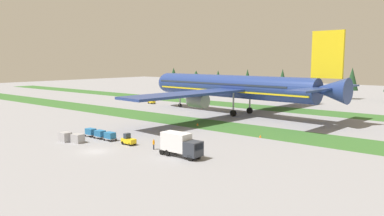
{
  "coord_description": "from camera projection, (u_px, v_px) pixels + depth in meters",
  "views": [
    {
      "loc": [
        48.18,
        -34.56,
        14.42
      ],
      "look_at": [
        -2.68,
        27.84,
        4.0
      ],
      "focal_mm": 34.23,
      "sensor_mm": 36.0,
      "label": 1
    }
  ],
  "objects": [
    {
      "name": "taxiway_marker_0",
      "position": [
        260.0,
        136.0,
        69.1
      ],
      "size": [
        0.44,
        0.44,
        0.52
      ],
      "primitive_type": "cone",
      "color": "orange",
      "rests_on": "ground"
    },
    {
      "name": "catering_truck",
      "position": [
        181.0,
        144.0,
        55.15
      ],
      "size": [
        6.96,
        2.3,
        3.58
      ],
      "rotation": [
        0.0,
        0.0,
        -1.57
      ],
      "color": "#2D333D",
      "rests_on": "ground"
    },
    {
      "name": "baggage_tug",
      "position": [
        128.0,
        140.0,
        63.17
      ],
      "size": [
        2.6,
        1.3,
        1.97
      ],
      "rotation": [
        0.0,
        0.0,
        -1.57
      ],
      "color": "yellow",
      "rests_on": "ground"
    },
    {
      "name": "grass_strip_far",
      "position": [
        281.0,
        109.0,
        109.91
      ],
      "size": [
        320.0,
        11.56,
        0.01
      ],
      "primitive_type": "cube",
      "color": "#336028",
      "rests_on": "ground"
    },
    {
      "name": "uld_container_1",
      "position": [
        65.0,
        137.0,
        65.66
      ],
      "size": [
        2.02,
        1.63,
        1.69
      ],
      "primitive_type": "cube",
      "rotation": [
        0.0,
        0.0,
        -0.01
      ],
      "color": "#A3A3A8",
      "rests_on": "ground"
    },
    {
      "name": "cargo_dolly_lead",
      "position": [
        110.0,
        136.0,
        66.31
      ],
      "size": [
        2.2,
        1.5,
        1.55
      ],
      "rotation": [
        0.0,
        0.0,
        -1.57
      ],
      "color": "#A3A3A8",
      "rests_on": "ground"
    },
    {
      "name": "grass_strip_near",
      "position": [
        212.0,
        125.0,
        82.92
      ],
      "size": [
        320.0,
        11.56,
        0.01
      ],
      "primitive_type": "cube",
      "color": "#336028",
      "rests_on": "ground"
    },
    {
      "name": "ground_plane",
      "position": [
        95.0,
        151.0,
        58.6
      ],
      "size": [
        400.0,
        400.0,
        0.0
      ],
      "primitive_type": "plane",
      "color": "gray"
    },
    {
      "name": "uld_container_0",
      "position": [
        78.0,
        138.0,
        64.75
      ],
      "size": [
        2.14,
        1.78,
        1.54
      ],
      "primitive_type": "cube",
      "rotation": [
        0.0,
        0.0,
        0.09
      ],
      "color": "#A3A3A8",
      "rests_on": "ground"
    },
    {
      "name": "taxiway_marker_1",
      "position": [
        198.0,
        124.0,
        82.2
      ],
      "size": [
        0.44,
        0.44,
        0.51
      ],
      "primitive_type": "cone",
      "color": "orange",
      "rests_on": "ground"
    },
    {
      "name": "cargo_dolly_third",
      "position": [
        91.0,
        132.0,
        69.94
      ],
      "size": [
        2.2,
        1.5,
        1.55
      ],
      "rotation": [
        0.0,
        0.0,
        -1.57
      ],
      "color": "#A3A3A8",
      "rests_on": "ground"
    },
    {
      "name": "airliner",
      "position": [
        235.0,
        87.0,
        98.39
      ],
      "size": [
        59.86,
        73.72,
        20.97
      ],
      "rotation": [
        0.0,
        0.0,
        1.49
      ],
      "color": "navy",
      "rests_on": "ground"
    },
    {
      "name": "pushback_tractor",
      "position": [
        151.0,
        101.0,
        123.45
      ],
      "size": [
        2.7,
        1.51,
        1.97
      ],
      "rotation": [
        0.0,
        0.0,
        4.63
      ],
      "color": "yellow",
      "rests_on": "ground"
    },
    {
      "name": "distant_tree_line",
      "position": [
        339.0,
        80.0,
        142.31
      ],
      "size": [
        173.25,
        9.13,
        12.04
      ],
      "color": "#4C3823",
      "rests_on": "ground"
    },
    {
      "name": "cargo_dolly_second",
      "position": [
        100.0,
        134.0,
        68.13
      ],
      "size": [
        2.2,
        1.5,
        1.55
      ],
      "rotation": [
        0.0,
        0.0,
        -1.57
      ],
      "color": "#A3A3A8",
      "rests_on": "ground"
    },
    {
      "name": "ground_crew_marshaller",
      "position": [
        154.0,
        144.0,
        59.74
      ],
      "size": [
        0.46,
        0.38,
        1.74
      ],
      "rotation": [
        0.0,
        0.0,
        5.63
      ],
      "color": "black",
      "rests_on": "ground"
    }
  ]
}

